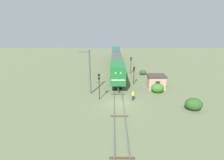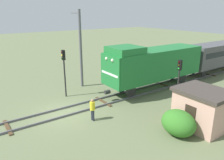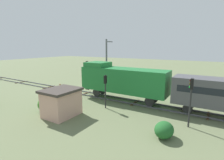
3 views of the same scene
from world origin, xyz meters
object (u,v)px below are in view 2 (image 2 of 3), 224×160
catenary_mast (80,47)px  relay_hut (202,108)px  traffic_signal_mid (179,72)px  traffic_signal_near (64,65)px  passenger_car_leading (224,52)px  locomotive (153,63)px  worker_near_track (93,108)px

catenary_mast → relay_hut: size_ratio=2.28×
relay_hut → traffic_signal_mid: bearing=148.5°
traffic_signal_near → traffic_signal_mid: (6.60, 7.98, -0.47)m
passenger_car_leading → traffic_signal_mid: passenger_car_leading is taller
passenger_car_leading → traffic_signal_mid: 14.00m
traffic_signal_mid → traffic_signal_near: bearing=-129.6°
locomotive → traffic_signal_mid: bearing=-4.1°
locomotive → traffic_signal_near: (-3.20, -8.22, 0.31)m
worker_near_track → traffic_signal_mid: bearing=-137.6°
catenary_mast → relay_hut: (12.56, 2.79, -2.84)m
traffic_signal_mid → relay_hut: (4.10, -2.51, -1.21)m
catenary_mast → relay_hut: catenary_mast is taller
catenary_mast → relay_hut: 13.18m
locomotive → traffic_signal_near: bearing=-111.3°
traffic_signal_mid → catenary_mast: bearing=-147.9°
traffic_signal_mid → relay_hut: traffic_signal_mid is taller
traffic_signal_near → traffic_signal_mid: bearing=50.4°
traffic_signal_mid → passenger_car_leading: bearing=104.1°
passenger_car_leading → relay_hut: 17.79m
traffic_signal_near → relay_hut: size_ratio=1.27×
relay_hut → worker_near_track: bearing=-131.5°
traffic_signal_mid → relay_hut: 4.96m
traffic_signal_near → catenary_mast: size_ratio=0.56×
locomotive → worker_near_track: 9.03m
traffic_signal_mid → relay_hut: bearing=-31.5°
catenary_mast → relay_hut: bearing=12.5°
locomotive → passenger_car_leading: (0.00, 13.34, -0.25)m
locomotive → catenary_mast: 7.65m
catenary_mast → traffic_signal_near: bearing=-55.2°
traffic_signal_mid → locomotive: bearing=175.9°
traffic_signal_mid → worker_near_track: bearing=-96.9°
relay_hut → traffic_signal_near: bearing=-153.0°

